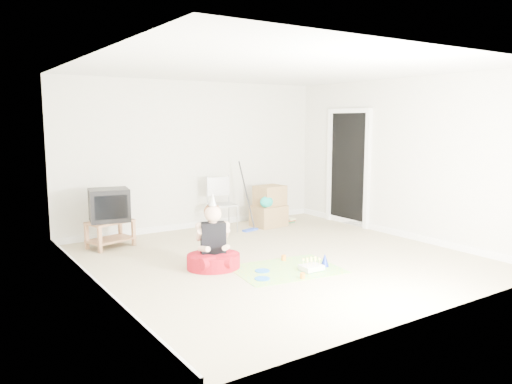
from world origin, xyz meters
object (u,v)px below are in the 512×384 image
seated_woman (213,252)px  birthday_cake (311,268)px  crt_tv (109,205)px  folding_chair (222,205)px  cardboard_boxes (269,207)px  tv_stand (110,231)px

seated_woman → birthday_cake: seated_woman is taller
crt_tv → birthday_cake: size_ratio=2.03×
birthday_cake → folding_chair: bearing=85.7°
crt_tv → cardboard_boxes: (2.90, -0.07, -0.30)m
folding_chair → tv_stand: bearing=-179.8°
cardboard_boxes → seated_woman: (-2.12, -1.76, -0.14)m
crt_tv → birthday_cake: 3.23m
seated_woman → birthday_cake: 1.28m
birthday_cake → crt_tv: bearing=123.9°
tv_stand → crt_tv: bearing=108.4°
crt_tv → folding_chair: size_ratio=0.59×
tv_stand → cardboard_boxes: cardboard_boxes is taller
crt_tv → folding_chair: (1.96, 0.01, -0.18)m
seated_woman → tv_stand: bearing=113.0°
folding_chair → seated_woman: size_ratio=0.97×
tv_stand → folding_chair: (1.96, 0.01, 0.22)m
crt_tv → seated_woman: 2.03m
crt_tv → seated_woman: size_ratio=0.57×
tv_stand → crt_tv: (-0.00, 0.00, 0.41)m
folding_chair → seated_woman: seated_woman is taller
crt_tv → cardboard_boxes: crt_tv is taller
tv_stand → seated_woman: 1.99m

